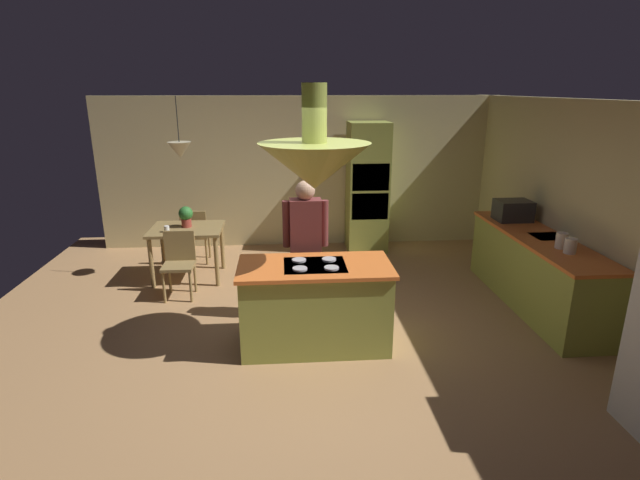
% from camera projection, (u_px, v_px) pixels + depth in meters
% --- Properties ---
extents(ground, '(8.16, 8.16, 0.00)m').
position_uv_depth(ground, '(314.00, 335.00, 5.54)').
color(ground, '#AD7F51').
extents(wall_back, '(6.80, 0.10, 2.55)m').
position_uv_depth(wall_back, '(301.00, 172.00, 8.45)').
color(wall_back, beige).
rests_on(wall_back, ground).
extents(wall_right, '(0.10, 7.20, 2.55)m').
position_uv_depth(wall_right, '(586.00, 212.00, 5.78)').
color(wall_right, beige).
rests_on(wall_right, ground).
extents(kitchen_island, '(1.60, 0.81, 0.94)m').
position_uv_depth(kitchen_island, '(315.00, 305.00, 5.22)').
color(kitchen_island, '#939E42').
rests_on(kitchen_island, ground).
extents(counter_run_right, '(0.73, 2.62, 0.92)m').
position_uv_depth(counter_run_right, '(535.00, 271.00, 6.18)').
color(counter_run_right, '#939E42').
rests_on(counter_run_right, ground).
extents(oven_tower, '(0.66, 0.62, 2.15)m').
position_uv_depth(oven_tower, '(367.00, 188.00, 8.20)').
color(oven_tower, '#939E42').
rests_on(oven_tower, ground).
extents(dining_table, '(1.01, 0.82, 0.76)m').
position_uv_depth(dining_table, '(187.00, 235.00, 7.03)').
color(dining_table, olive).
rests_on(dining_table, ground).
extents(person_at_island, '(0.53, 0.22, 1.68)m').
position_uv_depth(person_at_island, '(306.00, 241.00, 5.71)').
color(person_at_island, tan).
rests_on(person_at_island, ground).
extents(range_hood, '(1.10, 1.10, 1.00)m').
position_uv_depth(range_hood, '(314.00, 163.00, 4.77)').
color(range_hood, '#939E42').
extents(pendant_light_over_table, '(0.32, 0.32, 0.82)m').
position_uv_depth(pendant_light_over_table, '(180.00, 150.00, 6.67)').
color(pendant_light_over_table, beige).
extents(chair_facing_island, '(0.40, 0.40, 0.87)m').
position_uv_depth(chair_facing_island, '(179.00, 259.00, 6.48)').
color(chair_facing_island, olive).
rests_on(chair_facing_island, ground).
extents(chair_by_back_wall, '(0.40, 0.40, 0.87)m').
position_uv_depth(chair_by_back_wall, '(195.00, 233.00, 7.68)').
color(chair_by_back_wall, olive).
rests_on(chair_by_back_wall, ground).
extents(potted_plant_on_table, '(0.20, 0.20, 0.30)m').
position_uv_depth(potted_plant_on_table, '(186.00, 215.00, 7.00)').
color(potted_plant_on_table, '#99382D').
rests_on(potted_plant_on_table, dining_table).
extents(cup_on_table, '(0.07, 0.07, 0.09)m').
position_uv_depth(cup_on_table, '(167.00, 229.00, 6.78)').
color(cup_on_table, white).
rests_on(cup_on_table, dining_table).
extents(canister_flour, '(0.13, 0.13, 0.17)m').
position_uv_depth(canister_flour, '(570.00, 246.00, 5.41)').
color(canister_flour, silver).
rests_on(canister_flour, counter_run_right).
extents(canister_sugar, '(0.13, 0.13, 0.18)m').
position_uv_depth(canister_sugar, '(562.00, 241.00, 5.58)').
color(canister_sugar, silver).
rests_on(canister_sugar, counter_run_right).
extents(microwave_on_counter, '(0.46, 0.36, 0.28)m').
position_uv_depth(microwave_on_counter, '(513.00, 210.00, 6.74)').
color(microwave_on_counter, '#232326').
rests_on(microwave_on_counter, counter_run_right).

